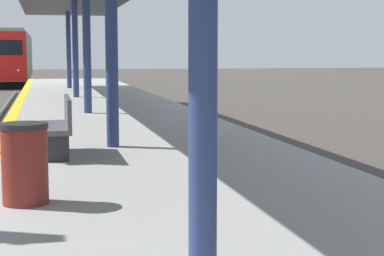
# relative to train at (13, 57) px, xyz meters

# --- Properties ---
(train) EXTENTS (2.73, 19.52, 4.21)m
(train) POSITION_rel_train_xyz_m (0.00, 0.00, 0.00)
(train) COLOR black
(train) RESTS_ON ground
(trash_bin) EXTENTS (0.51, 0.51, 0.87)m
(trash_bin) POSITION_rel_train_xyz_m (2.25, -47.73, -0.83)
(trash_bin) COLOR maroon
(trash_bin) RESTS_ON platform_right
(bench) EXTENTS (0.44, 1.60, 0.92)m
(bench) POSITION_rel_train_xyz_m (2.70, -44.46, -0.79)
(bench) COLOR #4C4C51
(bench) RESTS_ON platform_right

